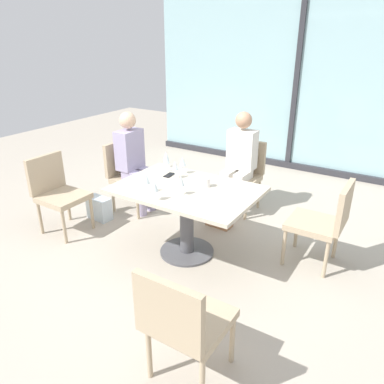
{
  "coord_description": "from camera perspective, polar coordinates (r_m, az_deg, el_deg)",
  "views": [
    {
      "loc": [
        1.8,
        -2.77,
        2.1
      ],
      "look_at": [
        0.0,
        0.1,
        0.65
      ],
      "focal_mm": 34.55,
      "sensor_mm": 36.0,
      "label": 1
    }
  ],
  "objects": [
    {
      "name": "ground_plane",
      "position": [
        3.92,
        -0.79,
        -9.26
      ],
      "size": [
        12.0,
        12.0,
        0.0
      ],
      "primitive_type": "plane",
      "color": "#A89E8E"
    },
    {
      "name": "window_wall_backdrop",
      "position": [
        6.3,
        15.67,
        14.24
      ],
      "size": [
        5.07,
        0.1,
        2.7
      ],
      "color": "#92B7BC",
      "rests_on": "ground_plane"
    },
    {
      "name": "dining_table_main",
      "position": [
        3.65,
        -0.84,
        -1.82
      ],
      "size": [
        1.37,
        0.94,
        0.73
      ],
      "color": "#BCB29E",
      "rests_on": "ground_plane"
    },
    {
      "name": "chair_far_left",
      "position": [
        4.75,
        -9.82,
        3.07
      ],
      "size": [
        0.5,
        0.46,
        0.87
      ],
      "color": "tan",
      "rests_on": "ground_plane"
    },
    {
      "name": "chair_near_window",
      "position": [
        4.74,
        7.81,
        3.17
      ],
      "size": [
        0.46,
        0.51,
        0.87
      ],
      "color": "tan",
      "rests_on": "ground_plane"
    },
    {
      "name": "chair_front_right",
      "position": [
        2.39,
        -1.39,
        -19.16
      ],
      "size": [
        0.46,
        0.5,
        0.87
      ],
      "color": "tan",
      "rests_on": "ground_plane"
    },
    {
      "name": "chair_far_right",
      "position": [
        3.71,
        19.82,
        -3.98
      ],
      "size": [
        0.5,
        0.46,
        0.87
      ],
      "color": "tan",
      "rests_on": "ground_plane"
    },
    {
      "name": "chair_side_end",
      "position": [
        4.41,
        -20.15,
        0.37
      ],
      "size": [
        0.5,
        0.46,
        0.87
      ],
      "color": "tan",
      "rests_on": "ground_plane"
    },
    {
      "name": "person_far_left",
      "position": [
        4.61,
        -8.97,
        5.2
      ],
      "size": [
        0.39,
        0.34,
        1.26
      ],
      "color": "#9E93B7",
      "rests_on": "ground_plane"
    },
    {
      "name": "person_near_window",
      "position": [
        4.58,
        7.36,
        5.17
      ],
      "size": [
        0.34,
        0.39,
        1.26
      ],
      "color": "silver",
      "rests_on": "ground_plane"
    },
    {
      "name": "wine_glass_0",
      "position": [
        3.91,
        -1.45,
        4.7
      ],
      "size": [
        0.07,
        0.07,
        0.18
      ],
      "color": "silver",
      "rests_on": "dining_table_main"
    },
    {
      "name": "wine_glass_1",
      "position": [
        3.46,
        -7.08,
        1.99
      ],
      "size": [
        0.07,
        0.07,
        0.18
      ],
      "color": "silver",
      "rests_on": "dining_table_main"
    },
    {
      "name": "wine_glass_2",
      "position": [
        4.1,
        -4.03,
        5.54
      ],
      "size": [
        0.07,
        0.07,
        0.18
      ],
      "color": "silver",
      "rests_on": "dining_table_main"
    },
    {
      "name": "wine_glass_3",
      "position": [
        3.28,
        -5.82,
        0.85
      ],
      "size": [
        0.07,
        0.07,
        0.18
      ],
      "color": "silver",
      "rests_on": "dining_table_main"
    },
    {
      "name": "wine_glass_4",
      "position": [
        3.38,
        -1.73,
        1.67
      ],
      "size": [
        0.07,
        0.07,
        0.18
      ],
      "color": "silver",
      "rests_on": "dining_table_main"
    },
    {
      "name": "wine_glass_5",
      "position": [
        3.99,
        -3.96,
        5.04
      ],
      "size": [
        0.07,
        0.07,
        0.18
      ],
      "color": "silver",
      "rests_on": "dining_table_main"
    },
    {
      "name": "wine_glass_6",
      "position": [
        3.79,
        -2.64,
        4.05
      ],
      "size": [
        0.07,
        0.07,
        0.18
      ],
      "color": "silver",
      "rests_on": "dining_table_main"
    },
    {
      "name": "coffee_cup",
      "position": [
        3.6,
        2.26,
        1.5
      ],
      "size": [
        0.08,
        0.08,
        0.09
      ],
      "primitive_type": "cylinder",
      "color": "white",
      "rests_on": "dining_table_main"
    },
    {
      "name": "cell_phone_on_table",
      "position": [
        3.9,
        -3.52,
        2.63
      ],
      "size": [
        0.08,
        0.15,
        0.01
      ],
      "primitive_type": "cube",
      "rotation": [
        0.0,
        0.0,
        0.09
      ],
      "color": "black",
      "rests_on": "dining_table_main"
    },
    {
      "name": "handbag_0",
      "position": [
        4.66,
        -14.13,
        -2.44
      ],
      "size": [
        0.31,
        0.18,
        0.28
      ],
      "primitive_type": "cube",
      "rotation": [
        0.0,
        0.0,
        -0.07
      ],
      "color": "silver",
      "rests_on": "ground_plane"
    },
    {
      "name": "handbag_1",
      "position": [
        4.37,
        4.24,
        -3.56
      ],
      "size": [
        0.31,
        0.18,
        0.28
      ],
      "primitive_type": "cube",
      "rotation": [
        0.0,
        0.0,
        -0.05
      ],
      "color": "#A3704C",
      "rests_on": "ground_plane"
    }
  ]
}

